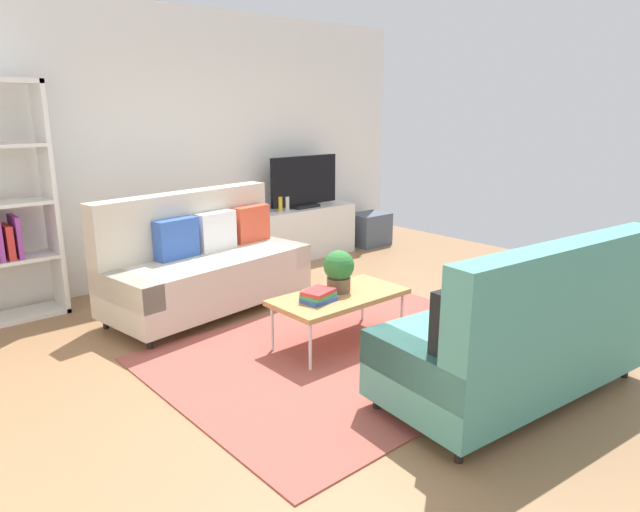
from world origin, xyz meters
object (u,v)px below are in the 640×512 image
at_px(couch_green, 521,335).
at_px(storage_trunk, 369,229).
at_px(couch_beige, 204,263).
at_px(bottle_1, 287,203).
at_px(tv_console, 304,232).
at_px(potted_plant, 339,270).
at_px(bottle_0, 280,204).
at_px(coffee_table, 339,298).
at_px(tv, 304,183).
at_px(vase_0, 263,207).
at_px(table_book_0, 318,299).

bearing_deg(couch_green, storage_trunk, 62.78).
height_order(couch_beige, bottle_1, couch_beige).
xyz_separation_m(tv_console, potted_plant, (-1.50, -2.26, 0.28)).
height_order(couch_beige, bottle_0, couch_beige).
bearing_deg(coffee_table, bottle_0, 63.28).
height_order(coffee_table, potted_plant, potted_plant).
bearing_deg(tv_console, bottle_1, -172.15).
bearing_deg(bottle_1, tv, 3.95).
height_order(vase_0, bottle_0, bottle_0).
bearing_deg(coffee_table, couch_green, -79.02).
distance_m(tv_console, vase_0, 0.70).
relative_size(tv_console, vase_0, 10.80).
relative_size(couch_beige, storage_trunk, 3.84).
bearing_deg(couch_beige, tv_console, -162.95).
bearing_deg(potted_plant, vase_0, 68.39).
bearing_deg(tv, couch_green, -108.85).
relative_size(coffee_table, storage_trunk, 2.12).
xyz_separation_m(potted_plant, table_book_0, (-0.29, -0.08, -0.16)).
xyz_separation_m(coffee_table, potted_plant, (0.05, 0.06, 0.21)).
height_order(potted_plant, bottle_1, bottle_1).
bearing_deg(storage_trunk, tv, 175.84).
relative_size(couch_beige, bottle_1, 11.81).
distance_m(potted_plant, bottle_1, 2.53).
bearing_deg(storage_trunk, bottle_0, 177.70).
relative_size(coffee_table, tv, 1.10).
bearing_deg(bottle_1, tv_console, 7.85).
relative_size(couch_green, tv, 1.98).
height_order(table_book_0, bottle_0, bottle_0).
xyz_separation_m(couch_beige, vase_0, (1.37, 0.95, 0.25)).
xyz_separation_m(storage_trunk, table_book_0, (-2.88, -2.24, 0.22)).
bearing_deg(potted_plant, couch_beige, 108.28).
distance_m(tv, table_book_0, 2.98).
xyz_separation_m(couch_green, tv_console, (1.27, 3.75, -0.13)).
bearing_deg(vase_0, couch_beige, -145.05).
xyz_separation_m(tv_console, storage_trunk, (1.10, -0.10, -0.10)).
xyz_separation_m(coffee_table, vase_0, (0.97, 2.38, 0.31)).
bearing_deg(tv_console, potted_plant, -123.47).
distance_m(coffee_table, potted_plant, 0.22).
distance_m(couch_beige, bottle_0, 1.80).
relative_size(couch_beige, tv, 2.00).
relative_size(potted_plant, table_book_0, 1.42).
bearing_deg(bottle_1, storage_trunk, -2.47).
bearing_deg(bottle_0, vase_0, 153.92).
bearing_deg(coffee_table, storage_trunk, 40.08).
relative_size(couch_beige, coffee_table, 1.82).
bearing_deg(potted_plant, bottle_0, 63.67).
bearing_deg(couch_green, bottle_0, 82.52).
relative_size(tv_console, bottle_0, 7.75).
bearing_deg(table_book_0, coffee_table, 3.99).
xyz_separation_m(vase_0, bottle_0, (0.18, -0.09, 0.03)).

